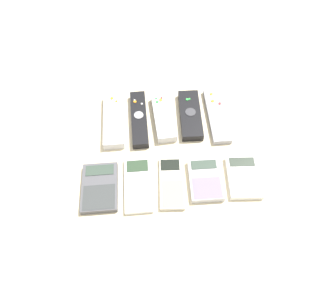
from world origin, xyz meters
TOP-DOWN VIEW (x-y plane):
  - ground_plane at (0.00, 0.00)m, footprint 3.00×3.00m
  - remote_0 at (-0.15, 0.12)m, footprint 0.06×0.19m
  - remote_1 at (-0.08, 0.12)m, footprint 0.05×0.19m
  - remote_2 at (-0.01, 0.12)m, footprint 0.06×0.17m
  - remote_3 at (0.07, 0.12)m, footprint 0.06×0.17m
  - remote_4 at (0.15, 0.12)m, footprint 0.05×0.20m
  - calculator_0 at (-0.18, -0.09)m, footprint 0.09×0.13m
  - calculator_1 at (-0.08, -0.09)m, footprint 0.07×0.15m
  - calculator_2 at (-0.00, -0.09)m, footprint 0.07×0.15m
  - calculator_3 at (0.09, -0.09)m, footprint 0.08×0.12m
  - calculator_4 at (0.19, -0.09)m, footprint 0.09×0.12m

SIDE VIEW (x-z plane):
  - ground_plane at x=0.00m, z-range 0.00..0.00m
  - calculator_1 at x=-0.08m, z-range 0.00..0.01m
  - calculator_2 at x=0.00m, z-range 0.00..0.01m
  - remote_4 at x=0.15m, z-range 0.00..0.02m
  - calculator_4 at x=0.19m, z-range 0.00..0.02m
  - calculator_0 at x=-0.18m, z-range 0.00..0.02m
  - calculator_3 at x=0.09m, z-range 0.00..0.02m
  - remote_1 at x=-0.08m, z-range 0.00..0.02m
  - remote_3 at x=0.07m, z-range 0.00..0.02m
  - remote_2 at x=-0.01m, z-range 0.00..0.03m
  - remote_0 at x=-0.15m, z-range 0.00..0.03m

